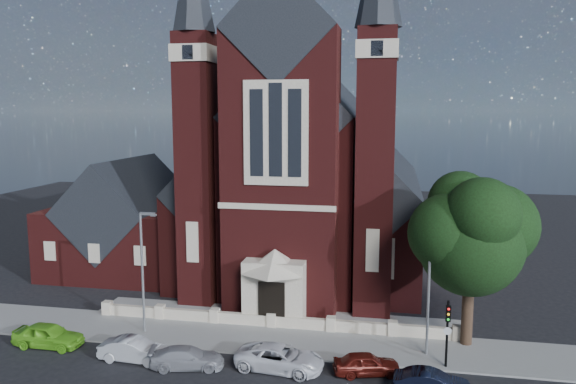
{
  "coord_description": "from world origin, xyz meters",
  "views": [
    {
      "loc": [
        7.91,
        -28.69,
        14.47
      ],
      "look_at": [
        0.05,
        12.0,
        8.47
      ],
      "focal_mm": 35.0,
      "sensor_mm": 36.0,
      "label": 1
    }
  ],
  "objects_px": {
    "church": "(310,179)",
    "street_lamp_left": "(143,265)",
    "car_dark_red": "(366,364)",
    "car_silver_a": "(134,350)",
    "car_navy": "(432,384)",
    "car_white_suv": "(280,358)",
    "parish_hall": "(129,226)",
    "traffic_signal": "(448,325)",
    "car_silver_b": "(187,358)",
    "street_lamp_right": "(431,281)",
    "car_lime_van": "(48,335)",
    "street_tree": "(473,237)"
  },
  "relations": [
    {
      "from": "church",
      "to": "car_dark_red",
      "type": "distance_m",
      "value": 24.22
    },
    {
      "from": "street_lamp_right",
      "to": "car_lime_van",
      "type": "height_order",
      "value": "street_lamp_right"
    },
    {
      "from": "car_white_suv",
      "to": "car_silver_a",
      "type": "bearing_deg",
      "value": 99.75
    },
    {
      "from": "street_tree",
      "to": "car_white_suv",
      "type": "height_order",
      "value": "street_tree"
    },
    {
      "from": "street_lamp_left",
      "to": "car_silver_b",
      "type": "distance_m",
      "value": 7.34
    },
    {
      "from": "parish_hall",
      "to": "street_tree",
      "type": "xyz_separation_m",
      "value": [
        28.6,
        -12.29,
        2.95
      ]
    },
    {
      "from": "street_lamp_left",
      "to": "street_lamp_right",
      "type": "xyz_separation_m",
      "value": [
        18.0,
        0.0,
        0.0
      ]
    },
    {
      "from": "car_dark_red",
      "to": "car_lime_van",
      "type": "bearing_deg",
      "value": 75.31
    },
    {
      "from": "parish_hall",
      "to": "car_lime_van",
      "type": "distance_m",
      "value": 17.69
    },
    {
      "from": "street_lamp_left",
      "to": "car_navy",
      "type": "height_order",
      "value": "street_lamp_left"
    },
    {
      "from": "car_lime_van",
      "to": "car_white_suv",
      "type": "bearing_deg",
      "value": -90.68
    },
    {
      "from": "street_lamp_right",
      "to": "car_silver_b",
      "type": "xyz_separation_m",
      "value": [
        -13.51,
        -4.22,
        -3.99
      ]
    },
    {
      "from": "church",
      "to": "street_lamp_left",
      "type": "xyz_separation_m",
      "value": [
        -7.91,
        -18.94,
        -3.59
      ]
    },
    {
      "from": "parish_hall",
      "to": "car_silver_b",
      "type": "relative_size",
      "value": 2.91
    },
    {
      "from": "church",
      "to": "parish_hall",
      "type": "bearing_deg",
      "value": -162.84
    },
    {
      "from": "church",
      "to": "car_white_suv",
      "type": "bearing_deg",
      "value": -85.4
    },
    {
      "from": "car_silver_a",
      "to": "car_silver_b",
      "type": "relative_size",
      "value": 0.98
    },
    {
      "from": "car_silver_a",
      "to": "car_silver_b",
      "type": "xyz_separation_m",
      "value": [
        3.36,
        -0.27,
        -0.07
      ]
    },
    {
      "from": "car_dark_red",
      "to": "car_silver_a",
      "type": "bearing_deg",
      "value": 78.92
    },
    {
      "from": "car_dark_red",
      "to": "car_white_suv",
      "type": "bearing_deg",
      "value": 79.45
    },
    {
      "from": "parish_hall",
      "to": "car_navy",
      "type": "bearing_deg",
      "value": -35.84
    },
    {
      "from": "car_dark_red",
      "to": "car_navy",
      "type": "distance_m",
      "value": 3.82
    },
    {
      "from": "car_silver_b",
      "to": "car_white_suv",
      "type": "relative_size",
      "value": 0.83
    },
    {
      "from": "car_silver_a",
      "to": "car_dark_red",
      "type": "height_order",
      "value": "car_silver_a"
    },
    {
      "from": "traffic_signal",
      "to": "car_white_suv",
      "type": "bearing_deg",
      "value": -168.49
    },
    {
      "from": "street_lamp_right",
      "to": "car_white_suv",
      "type": "bearing_deg",
      "value": -157.42
    },
    {
      "from": "car_silver_b",
      "to": "car_navy",
      "type": "bearing_deg",
      "value": -104.76
    },
    {
      "from": "car_silver_b",
      "to": "church",
      "type": "bearing_deg",
      "value": -20.68
    },
    {
      "from": "car_navy",
      "to": "parish_hall",
      "type": "bearing_deg",
      "value": 56.97
    },
    {
      "from": "car_silver_a",
      "to": "car_dark_red",
      "type": "xyz_separation_m",
      "value": [
        13.39,
        0.85,
        -0.05
      ]
    },
    {
      "from": "street_tree",
      "to": "parish_hall",
      "type": "bearing_deg",
      "value": 156.74
    },
    {
      "from": "parish_hall",
      "to": "traffic_signal",
      "type": "distance_m",
      "value": 31.2
    },
    {
      "from": "church",
      "to": "street_lamp_left",
      "type": "relative_size",
      "value": 4.31
    },
    {
      "from": "parish_hall",
      "to": "car_silver_a",
      "type": "relative_size",
      "value": 2.98
    },
    {
      "from": "street_lamp_left",
      "to": "car_navy",
      "type": "distance_m",
      "value": 18.98
    },
    {
      "from": "car_dark_red",
      "to": "traffic_signal",
      "type": "bearing_deg",
      "value": -85.6
    },
    {
      "from": "car_silver_a",
      "to": "car_silver_b",
      "type": "bearing_deg",
      "value": -92.66
    },
    {
      "from": "street_lamp_left",
      "to": "traffic_signal",
      "type": "bearing_deg",
      "value": -4.76
    },
    {
      "from": "street_lamp_left",
      "to": "car_white_suv",
      "type": "bearing_deg",
      "value": -19.55
    },
    {
      "from": "church",
      "to": "street_tree",
      "type": "distance_m",
      "value": 21.38
    },
    {
      "from": "car_silver_a",
      "to": "traffic_signal",
      "type": "bearing_deg",
      "value": -80.49
    },
    {
      "from": "church",
      "to": "car_silver_b",
      "type": "bearing_deg",
      "value": -98.4
    },
    {
      "from": "parish_hall",
      "to": "car_silver_a",
      "type": "distance_m",
      "value": 20.45
    },
    {
      "from": "church",
      "to": "street_lamp_left",
      "type": "distance_m",
      "value": 20.84
    },
    {
      "from": "car_silver_b",
      "to": "car_white_suv",
      "type": "xyz_separation_m",
      "value": [
        5.22,
        0.77,
        0.09
      ]
    },
    {
      "from": "parish_hall",
      "to": "traffic_signal",
      "type": "height_order",
      "value": "parish_hall"
    },
    {
      "from": "car_dark_red",
      "to": "car_navy",
      "type": "relative_size",
      "value": 0.94
    },
    {
      "from": "car_silver_a",
      "to": "car_white_suv",
      "type": "distance_m",
      "value": 8.6
    },
    {
      "from": "street_lamp_right",
      "to": "street_tree",
      "type": "bearing_deg",
      "value": 34.26
    },
    {
      "from": "parish_hall",
      "to": "car_dark_red",
      "type": "relative_size",
      "value": 3.33
    }
  ]
}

